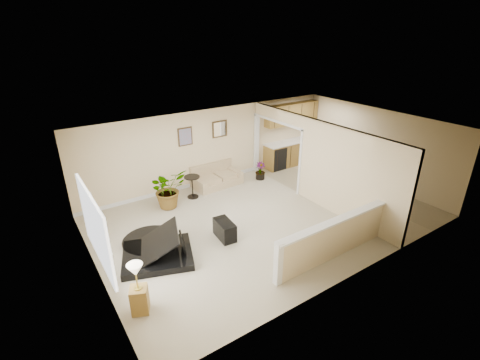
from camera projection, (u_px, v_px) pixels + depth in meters
floor at (266, 217)px, 9.73m from camera, size 9.00×9.00×0.00m
back_wall at (212, 146)px, 11.50m from camera, size 9.00×0.04×2.50m
front_wall at (360, 225)px, 6.94m from camera, size 9.00×0.04×2.50m
left_wall at (90, 226)px, 6.93m from camera, size 0.04×6.00×2.50m
right_wall at (375, 146)px, 11.51m from camera, size 0.04×6.00×2.50m
ceiling at (269, 130)px, 8.71m from camera, size 9.00×6.00×0.04m
kitchen_vinyl at (343, 190)px, 11.33m from camera, size 2.70×6.00×0.01m
interior_partition at (310, 161)px, 10.34m from camera, size 0.18×5.99×2.50m
pony_half_wall at (332, 239)px, 7.81m from camera, size 3.42×0.22×1.00m
left_window at (95, 228)px, 6.48m from camera, size 0.05×2.15×1.45m
wall_art_left at (185, 137)px, 10.79m from camera, size 0.48×0.04×0.58m
wall_mirror at (220, 129)px, 11.40m from camera, size 0.55×0.04×0.55m
kitchen_cabinets at (290, 143)px, 13.07m from camera, size 2.36×0.65×2.33m
piano at (151, 233)px, 7.84m from camera, size 2.16×2.13×1.47m
piano_bench at (225, 230)px, 8.69m from camera, size 0.42×0.72×0.46m
loveseat at (216, 175)px, 11.61m from camera, size 1.66×1.00×0.92m
accent_table at (192, 184)px, 10.67m from camera, size 0.48×0.48×0.70m
palm_plant at (168, 189)px, 10.08m from camera, size 1.19×1.08×1.15m
small_plant at (260, 172)px, 12.05m from camera, size 0.44×0.44×0.61m
lamp_stand at (139, 292)px, 6.34m from camera, size 0.41×0.41×1.06m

